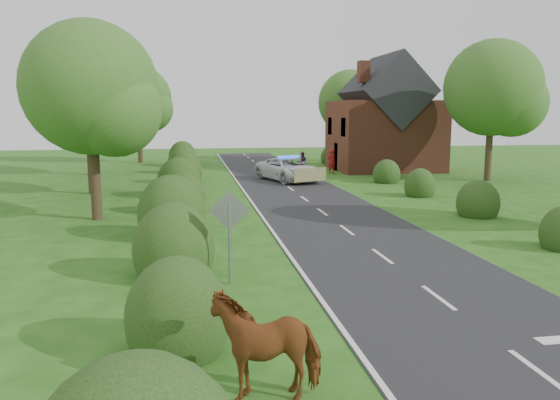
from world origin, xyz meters
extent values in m
plane|color=#235515|center=(0.00, 0.00, 0.00)|extent=(120.00, 120.00, 0.00)
cube|color=black|center=(0.00, 15.00, 0.01)|extent=(6.00, 70.00, 0.02)
cube|color=white|center=(0.00, -4.00, 0.03)|extent=(0.12, 1.80, 0.01)
cube|color=white|center=(0.00, 0.00, 0.03)|extent=(0.12, 1.80, 0.01)
cube|color=white|center=(0.00, 4.00, 0.03)|extent=(0.12, 1.80, 0.01)
cube|color=white|center=(0.00, 8.00, 0.03)|extent=(0.12, 1.80, 0.01)
cube|color=white|center=(0.00, 12.00, 0.03)|extent=(0.12, 1.80, 0.01)
cube|color=white|center=(0.00, 16.00, 0.03)|extent=(0.12, 1.80, 0.01)
cube|color=white|center=(0.00, 20.00, 0.03)|extent=(0.12, 1.80, 0.01)
cube|color=white|center=(0.00, 24.00, 0.03)|extent=(0.12, 1.80, 0.01)
cube|color=white|center=(0.00, 28.00, 0.03)|extent=(0.12, 1.80, 0.01)
cube|color=white|center=(0.00, 32.00, 0.03)|extent=(0.12, 1.80, 0.01)
cube|color=white|center=(0.00, 36.00, 0.03)|extent=(0.12, 1.80, 0.01)
cube|color=white|center=(0.00, 40.00, 0.03)|extent=(0.12, 1.80, 0.01)
cube|color=white|center=(0.00, 44.00, 0.03)|extent=(0.12, 1.80, 0.01)
cube|color=white|center=(0.00, 48.00, 0.03)|extent=(0.12, 1.80, 0.01)
cube|color=white|center=(-2.90, 15.00, 0.03)|extent=(0.12, 70.00, 0.01)
ellipsoid|color=#133E11|center=(-6.30, -2.00, 0.66)|extent=(2.00, 2.10, 2.40)
ellipsoid|color=#133E11|center=(-6.50, 3.00, 0.74)|extent=(2.30, 2.41, 2.70)
ellipsoid|color=#133E11|center=(-6.70, 8.00, 0.83)|extent=(2.50, 2.62, 3.00)
ellipsoid|color=#133E11|center=(-6.40, 13.00, 0.69)|extent=(2.10, 2.20, 2.50)
ellipsoid|color=#133E11|center=(-6.60, 18.00, 0.77)|extent=(2.40, 2.52, 2.80)
ellipsoid|color=#133E11|center=(-6.30, 24.00, 0.72)|extent=(2.20, 2.31, 2.60)
ellipsoid|color=#133E11|center=(-6.50, 30.00, 0.74)|extent=(2.30, 2.41, 2.70)
ellipsoid|color=#133E11|center=(-6.60, 36.00, 0.77)|extent=(2.40, 2.52, 2.80)
ellipsoid|color=#133E11|center=(6.60, 10.00, 0.58)|extent=(1.90, 2.00, 2.10)
ellipsoid|color=#133E11|center=(6.50, 16.00, 0.55)|extent=(1.70, 1.78, 2.00)
ellipsoid|color=#133E11|center=(6.80, 22.00, 0.55)|extent=(1.80, 1.89, 2.00)
ellipsoid|color=#133E11|center=(6.60, 36.00, 0.55)|extent=(1.70, 1.78, 2.00)
cylinder|color=#332316|center=(-10.00, 12.00, 1.98)|extent=(0.44, 0.44, 3.96)
sphere|color=#2D5F1B|center=(-10.00, 12.00, 5.58)|extent=(5.60, 5.60, 5.60)
sphere|color=#558436|center=(-9.02, 11.44, 4.68)|extent=(3.92, 3.92, 3.92)
cylinder|color=#332316|center=(-11.50, 20.00, 1.87)|extent=(0.44, 0.44, 3.74)
sphere|color=#2D5F1B|center=(-11.50, 20.00, 5.27)|extent=(5.60, 5.60, 5.60)
sphere|color=#558436|center=(-10.52, 19.44, 4.42)|extent=(3.92, 3.92, 3.92)
cylinder|color=#332316|center=(-13.00, 30.00, 2.42)|extent=(0.44, 0.44, 4.84)
sphere|color=#2D5F1B|center=(-13.00, 30.00, 6.82)|extent=(6.80, 6.80, 6.80)
sphere|color=#558436|center=(-11.81, 29.32, 5.72)|extent=(4.76, 4.76, 4.76)
cylinder|color=#332316|center=(-10.50, 40.00, 2.09)|extent=(0.44, 0.44, 4.18)
sphere|color=#2D5F1B|center=(-10.50, 40.00, 5.89)|extent=(6.00, 6.00, 6.00)
sphere|color=#558436|center=(-9.45, 39.40, 4.94)|extent=(4.20, 4.20, 4.20)
cylinder|color=#332316|center=(14.00, 22.00, 2.20)|extent=(0.44, 0.44, 4.40)
sphere|color=#2D5F1B|center=(14.00, 22.00, 6.20)|extent=(6.40, 6.40, 6.40)
sphere|color=#558436|center=(15.12, 21.36, 5.20)|extent=(4.48, 4.48, 4.48)
cylinder|color=#332316|center=(9.00, 38.00, 1.98)|extent=(0.44, 0.44, 3.96)
sphere|color=#2D5F1B|center=(9.00, 38.00, 5.58)|extent=(6.00, 6.00, 6.00)
sphere|color=#558436|center=(10.05, 37.40, 4.68)|extent=(4.20, 4.20, 4.20)
cylinder|color=gray|center=(-5.00, 2.00, 1.10)|extent=(0.08, 0.08, 2.20)
cube|color=gray|center=(-5.00, 2.00, 2.00)|extent=(1.06, 0.04, 1.06)
cube|color=brown|center=(9.50, 30.00, 2.75)|extent=(8.00, 7.00, 5.50)
cube|color=black|center=(9.50, 30.00, 6.20)|extent=(5.94, 7.40, 5.94)
cube|color=brown|center=(7.00, 28.00, 7.60)|extent=(0.80, 0.80, 1.60)
imported|color=brown|center=(-4.84, -3.82, 0.72)|extent=(2.09, 1.17, 1.45)
imported|color=silver|center=(0.56, 24.00, 0.78)|extent=(4.28, 6.15, 1.56)
cube|color=yellow|center=(1.49, 21.31, 0.70)|extent=(2.22, 0.82, 0.86)
cube|color=blue|center=(0.56, 24.00, 1.64)|extent=(1.56, 0.77, 0.14)
imported|color=maroon|center=(4.63, 27.99, 0.93)|extent=(0.79, 0.64, 1.85)
imported|color=#532264|center=(2.62, 29.28, 0.79)|extent=(0.80, 0.64, 1.58)
camera|label=1|loc=(-5.99, -12.13, 4.53)|focal=35.00mm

